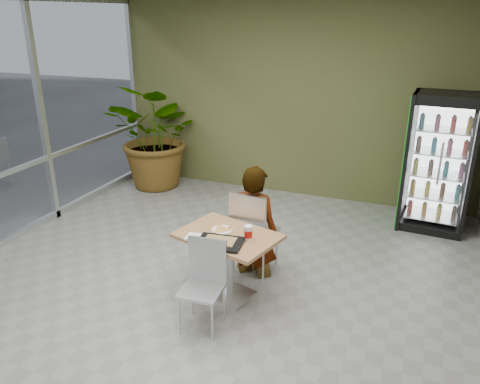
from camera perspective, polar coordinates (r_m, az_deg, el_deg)
name	(u,v)px	position (r m, az deg, el deg)	size (l,w,h in m)	color
ground	(199,297)	(5.30, -5.06, -12.67)	(7.00, 7.00, 0.00)	gray
room_envelope	(193,158)	(4.61, -5.69, 4.12)	(6.00, 7.00, 3.20)	#BAB3A8
dining_table	(228,252)	(5.04, -1.46, -7.35)	(1.17, 0.95, 0.75)	#A57746
chair_far	(251,227)	(5.44, 1.41, -4.27)	(0.50, 0.51, 1.04)	silver
chair_near	(205,276)	(4.65, -4.34, -10.22)	(0.42, 0.43, 0.89)	silver
seated_woman	(254,232)	(5.53, 1.72, -4.89)	(0.60, 0.39, 1.64)	black
pizza_plate	(222,229)	(5.03, -2.17, -4.53)	(0.32, 0.31, 0.03)	white
soda_cup	(248,233)	(4.81, 1.02, -5.02)	(0.09, 0.09, 0.15)	white
napkin_stack	(194,237)	(4.88, -5.62, -5.50)	(0.16, 0.16, 0.02)	white
cafeteria_tray	(220,243)	(4.75, -2.49, -6.19)	(0.46, 0.34, 0.03)	black
beverage_fridge	(439,163)	(7.09, 23.06, 3.24)	(0.93, 0.74, 1.94)	black
potted_plant	(159,136)	(8.31, -9.91, 6.72)	(1.67, 1.44, 1.85)	#28652B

